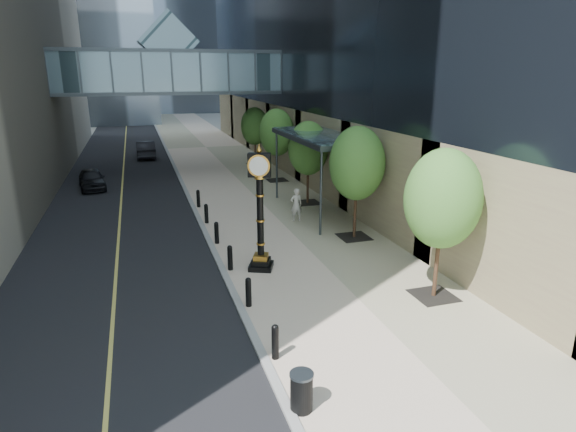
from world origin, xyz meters
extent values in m
plane|color=gray|center=(0.00, 0.00, 0.00)|extent=(320.00, 320.00, 0.00)
cube|color=black|center=(-7.00, 40.00, 0.01)|extent=(8.00, 180.00, 0.02)
cube|color=beige|center=(1.00, 40.00, 0.03)|extent=(8.00, 180.00, 0.06)
cube|color=gray|center=(-3.00, 40.00, 0.04)|extent=(0.25, 180.00, 0.07)
cube|color=slate|center=(-3.00, 28.00, 7.50)|extent=(17.00, 4.00, 3.00)
cube|color=#383F44|center=(-3.00, 28.00, 6.05)|extent=(17.00, 4.20, 0.25)
cube|color=#383F44|center=(-3.00, 28.00, 8.95)|extent=(17.00, 4.20, 0.25)
cube|color=slate|center=(-3.00, 28.00, 9.60)|extent=(4.24, 3.00, 4.24)
cube|color=#383F44|center=(3.50, 14.00, 4.20)|extent=(3.00, 8.00, 0.25)
cube|color=slate|center=(3.50, 14.00, 4.35)|extent=(2.80, 7.80, 0.06)
cylinder|color=#383F44|center=(2.20, 10.30, 2.10)|extent=(0.12, 0.12, 4.20)
cylinder|color=#383F44|center=(2.20, 17.70, 2.10)|extent=(0.12, 0.12, 4.20)
cylinder|color=black|center=(-2.70, 1.00, 0.51)|extent=(0.20, 0.20, 0.90)
cylinder|color=black|center=(-2.70, 4.20, 0.51)|extent=(0.20, 0.20, 0.90)
cylinder|color=black|center=(-2.70, 7.40, 0.51)|extent=(0.20, 0.20, 0.90)
cylinder|color=black|center=(-2.70, 10.60, 0.51)|extent=(0.20, 0.20, 0.90)
cylinder|color=black|center=(-2.70, 13.80, 0.51)|extent=(0.20, 0.20, 0.90)
cylinder|color=black|center=(-2.70, 17.00, 0.51)|extent=(0.20, 0.20, 0.90)
cube|color=black|center=(3.60, 3.00, 0.07)|extent=(1.40, 1.40, 0.02)
cylinder|color=#47291E|center=(3.60, 3.00, 1.43)|extent=(0.14, 0.14, 2.74)
ellipsoid|color=#396B27|center=(3.60, 3.00, 3.55)|extent=(2.51, 2.51, 3.35)
cube|color=black|center=(3.60, 9.50, 0.07)|extent=(1.40, 1.40, 0.02)
cylinder|color=#47291E|center=(3.60, 9.50, 1.44)|extent=(0.14, 0.14, 2.76)
ellipsoid|color=#396B27|center=(3.60, 9.50, 3.57)|extent=(2.53, 2.53, 3.37)
cube|color=black|center=(3.60, 16.00, 0.07)|extent=(1.40, 1.40, 0.02)
cylinder|color=#47291E|center=(3.60, 16.00, 1.34)|extent=(0.14, 0.14, 2.55)
ellipsoid|color=#396B27|center=(3.60, 16.00, 3.31)|extent=(2.34, 2.34, 3.12)
cube|color=black|center=(3.60, 22.50, 0.07)|extent=(1.40, 1.40, 0.02)
cylinder|color=#47291E|center=(3.60, 22.50, 1.40)|extent=(0.14, 0.14, 2.68)
ellipsoid|color=#396B27|center=(3.60, 22.50, 3.47)|extent=(2.46, 2.46, 3.27)
cube|color=black|center=(3.60, 29.00, 0.07)|extent=(1.40, 1.40, 0.02)
cylinder|color=#47291E|center=(3.60, 29.00, 1.31)|extent=(0.14, 0.14, 2.50)
ellipsoid|color=#396B27|center=(3.60, 29.00, 3.24)|extent=(2.29, 2.29, 3.05)
cube|color=black|center=(-1.52, 7.15, 0.16)|extent=(1.18, 1.18, 0.20)
cube|color=black|center=(-1.52, 7.15, 0.36)|extent=(0.92, 0.92, 0.20)
cube|color=gold|center=(-1.52, 7.15, 0.56)|extent=(0.72, 0.72, 0.20)
cylinder|color=black|center=(-1.52, 7.15, 2.21)|extent=(0.26, 0.26, 3.09)
cube|color=black|center=(-1.52, 7.15, 4.20)|extent=(0.90, 0.61, 0.90)
cylinder|color=white|center=(-1.52, 7.33, 4.20)|extent=(0.66, 0.31, 0.70)
cylinder|color=white|center=(-1.52, 6.98, 4.20)|extent=(0.66, 0.31, 0.70)
sphere|color=gold|center=(-1.52, 7.15, 4.75)|extent=(0.20, 0.20, 0.20)
cylinder|color=black|center=(-2.70, -1.17, 0.51)|extent=(0.58, 0.58, 0.90)
imported|color=beige|center=(1.83, 12.80, 0.92)|extent=(0.63, 0.42, 1.73)
imported|color=black|center=(-8.86, 23.88, 0.68)|extent=(2.08, 4.06, 1.32)
imported|color=black|center=(-5.07, 35.39, 0.78)|extent=(1.63, 4.62, 1.52)
camera|label=1|loc=(-5.80, -9.99, 7.53)|focal=30.00mm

